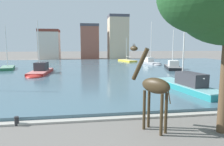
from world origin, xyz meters
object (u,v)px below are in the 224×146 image
(sailboat_teal, at_px, (182,85))
(sailboat_grey, at_px, (151,63))
(sailboat_green, at_px, (8,68))
(mooring_bollard, at_px, (17,121))
(sailboat_yellow, at_px, (126,61))
(sailboat_red, at_px, (40,72))
(giraffe_statue, at_px, (153,87))
(sailboat_black, at_px, (172,67))

(sailboat_teal, distance_m, sailboat_grey, 25.38)
(sailboat_green, distance_m, mooring_bollard, 27.55)
(sailboat_yellow, bearing_deg, mooring_bollard, -110.35)
(mooring_bollard, bearing_deg, sailboat_red, 97.53)
(sailboat_grey, xyz_separation_m, sailboat_red, (-20.87, -12.37, 0.01))
(giraffe_statue, xyz_separation_m, sailboat_yellow, (7.72, 41.76, -1.93))
(sailboat_black, xyz_separation_m, mooring_bollard, (-19.35, -22.26, -0.35))
(sailboat_yellow, bearing_deg, sailboat_red, -129.04)
(sailboat_teal, relative_size, sailboat_green, 1.21)
(sailboat_red, height_order, mooring_bollard, sailboat_red)
(giraffe_statue, relative_size, mooring_bollard, 8.97)
(sailboat_black, distance_m, sailboat_green, 28.88)
(sailboat_green, xyz_separation_m, sailboat_red, (6.83, -7.23, 0.19))
(sailboat_green, xyz_separation_m, sailboat_grey, (27.69, 5.13, 0.18))
(sailboat_yellow, height_order, sailboat_red, sailboat_red)
(giraffe_statue, distance_m, sailboat_yellow, 42.52)
(giraffe_statue, xyz_separation_m, sailboat_black, (12.20, 23.95, -1.69))
(giraffe_statue, height_order, sailboat_red, sailboat_red)
(sailboat_black, relative_size, sailboat_green, 1.03)
(sailboat_black, relative_size, sailboat_grey, 0.86)
(sailboat_green, bearing_deg, giraffe_statue, -59.22)
(sailboat_teal, xyz_separation_m, sailboat_green, (-22.24, 19.65, -0.22))
(sailboat_yellow, height_order, sailboat_green, sailboat_green)
(sailboat_red, distance_m, mooring_bollard, 18.86)
(giraffe_statue, xyz_separation_m, sailboat_teal, (5.79, 7.97, -1.65))
(sailboat_yellow, xyz_separation_m, sailboat_red, (-17.34, -21.38, 0.24))
(giraffe_statue, distance_m, sailboat_teal, 9.98)
(giraffe_statue, distance_m, sailboat_green, 32.20)
(sailboat_yellow, relative_size, mooring_bollard, 15.40)
(sailboat_teal, height_order, sailboat_black, sailboat_teal)
(sailboat_yellow, distance_m, sailboat_black, 18.37)
(giraffe_statue, distance_m, sailboat_grey, 34.67)
(mooring_bollard, bearing_deg, giraffe_statue, -13.26)
(sailboat_black, distance_m, sailboat_red, 22.11)
(sailboat_grey, height_order, sailboat_red, sailboat_grey)
(sailboat_black, bearing_deg, sailboat_red, -170.71)
(sailboat_green, relative_size, sailboat_grey, 0.84)
(sailboat_teal, bearing_deg, sailboat_green, 138.53)
(sailboat_yellow, xyz_separation_m, mooring_bollard, (-14.87, -40.08, -0.12))
(sailboat_yellow, xyz_separation_m, sailboat_green, (-24.17, -14.15, 0.05))
(mooring_bollard, bearing_deg, sailboat_yellow, 69.65)
(giraffe_statue, height_order, sailboat_yellow, sailboat_yellow)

